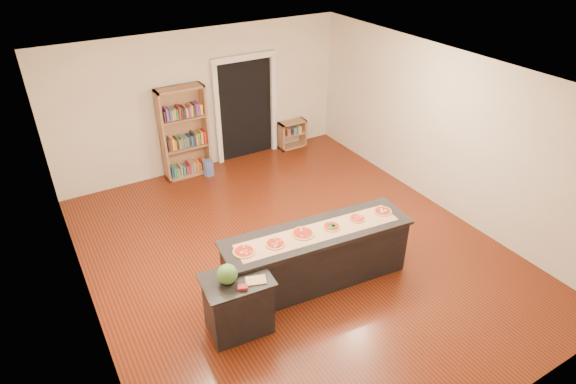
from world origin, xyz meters
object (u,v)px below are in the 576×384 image
kitchen_island (317,256)px  side_counter (238,304)px  low_shelf (292,134)px  watermelon (227,274)px  waste_bin (208,168)px  bookshelf (184,133)px

kitchen_island → side_counter: size_ratio=3.22×
low_shelf → side_counter: bearing=-128.2°
kitchen_island → side_counter: kitchen_island is taller
kitchen_island → low_shelf: size_ratio=4.37×
kitchen_island → watermelon: watermelon is taller
side_counter → waste_bin: 4.26m
waste_bin → watermelon: watermelon is taller
side_counter → watermelon: bearing=-177.3°
side_counter → waste_bin: size_ratio=2.69×
waste_bin → watermelon: size_ratio=1.26×
side_counter → kitchen_island: bearing=16.3°
kitchen_island → watermelon: (-1.47, -0.26, 0.51)m
kitchen_island → bookshelf: size_ratio=1.48×
bookshelf → low_shelf: 2.56m
low_shelf → waste_bin: 2.17m
kitchen_island → low_shelf: 4.56m
low_shelf → kitchen_island: bearing=-116.7°
bookshelf → waste_bin: (0.34, -0.24, -0.76)m
bookshelf → low_shelf: (2.49, 0.03, -0.61)m
watermelon → side_counter: bearing=-2.7°
bookshelf → watermelon: 4.42m
kitchen_island → bookshelf: bookshelf is taller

